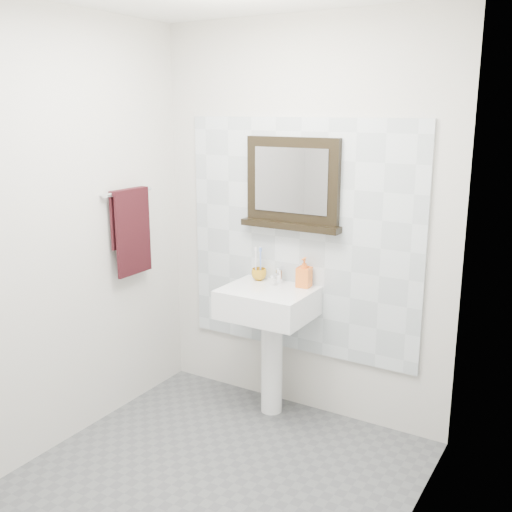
% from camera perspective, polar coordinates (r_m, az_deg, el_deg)
% --- Properties ---
extents(floor, '(2.00, 2.20, 0.01)m').
position_cam_1_polar(floor, '(3.40, -5.02, -21.21)').
color(floor, '#535658').
rests_on(floor, ground).
extents(back_wall, '(2.00, 0.01, 2.50)m').
position_cam_1_polar(back_wall, '(3.79, 4.35, 3.18)').
color(back_wall, beige).
rests_on(back_wall, ground).
extents(left_wall, '(0.01, 2.20, 2.50)m').
position_cam_1_polar(left_wall, '(3.54, -18.70, 1.72)').
color(left_wall, beige).
rests_on(left_wall, ground).
extents(right_wall, '(0.01, 2.20, 2.50)m').
position_cam_1_polar(right_wall, '(2.43, 13.84, -3.31)').
color(right_wall, beige).
rests_on(right_wall, ground).
extents(splashback, '(1.60, 0.02, 1.50)m').
position_cam_1_polar(splashback, '(3.80, 4.24, 1.67)').
color(splashback, silver).
rests_on(splashback, back_wall).
extents(pedestal_sink, '(0.55, 0.44, 0.96)m').
position_cam_1_polar(pedestal_sink, '(3.80, 1.20, -5.75)').
color(pedestal_sink, white).
rests_on(pedestal_sink, ground).
extents(toothbrush_cup, '(0.12, 0.12, 0.08)m').
position_cam_1_polar(toothbrush_cup, '(3.91, 0.29, -1.75)').
color(toothbrush_cup, '#BF8616').
rests_on(toothbrush_cup, pedestal_sink).
extents(toothbrushes, '(0.05, 0.04, 0.21)m').
position_cam_1_polar(toothbrushes, '(3.89, 0.28, -0.55)').
color(toothbrushes, white).
rests_on(toothbrushes, toothbrush_cup).
extents(soap_dispenser, '(0.09, 0.09, 0.19)m').
position_cam_1_polar(soap_dispenser, '(3.76, 4.60, -1.57)').
color(soap_dispenser, '#F6491D').
rests_on(soap_dispenser, pedestal_sink).
extents(framed_mirror, '(0.67, 0.11, 0.57)m').
position_cam_1_polar(framed_mirror, '(3.74, 3.49, 6.71)').
color(framed_mirror, black).
rests_on(framed_mirror, back_wall).
extents(towel_bar, '(0.07, 0.40, 0.03)m').
position_cam_1_polar(towel_bar, '(3.86, -12.05, 5.99)').
color(towel_bar, silver).
rests_on(towel_bar, left_wall).
extents(hand_towel, '(0.06, 0.30, 0.55)m').
position_cam_1_polar(hand_towel, '(3.89, -11.82, 2.91)').
color(hand_towel, black).
rests_on(hand_towel, towel_bar).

